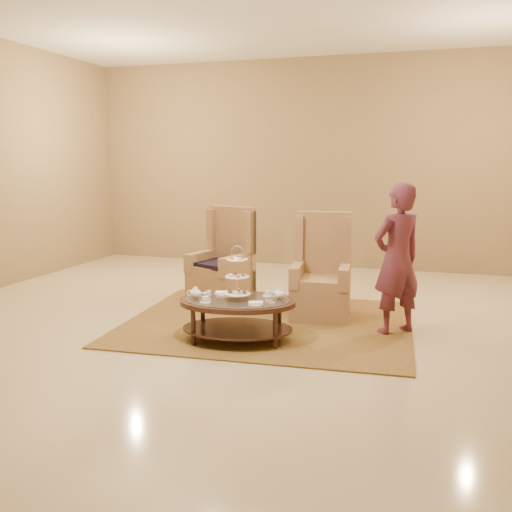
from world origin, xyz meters
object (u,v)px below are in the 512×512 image
(armchair_left, at_px, (224,269))
(person, at_px, (397,259))
(armchair_right, at_px, (321,282))
(tea_table, at_px, (237,307))

(armchair_left, relative_size, person, 0.77)
(armchair_left, bearing_deg, person, -3.83)
(armchair_left, distance_m, armchair_right, 1.40)
(armchair_left, height_order, person, person)
(armchair_left, bearing_deg, armchair_right, 0.66)
(tea_table, bearing_deg, armchair_left, 104.89)
(tea_table, bearing_deg, person, 16.96)
(person, bearing_deg, armchair_left, -63.03)
(armchair_right, height_order, person, person)
(armchair_right, bearing_deg, person, -32.07)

